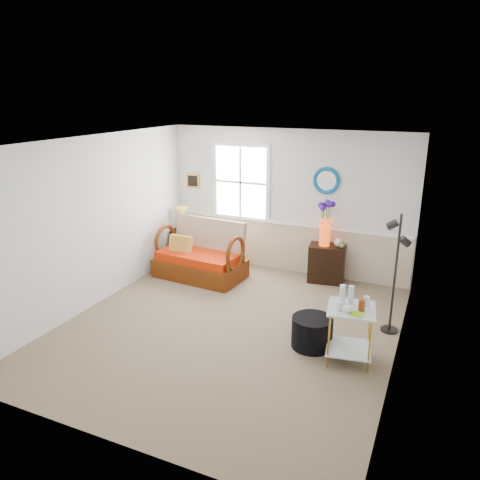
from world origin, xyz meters
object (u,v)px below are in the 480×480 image
at_px(cabinet, 327,263).
at_px(ottoman, 312,332).
at_px(loveseat, 200,250).
at_px(side_table, 350,334).
at_px(floor_lamp, 395,275).
at_px(lamp_stand, 182,245).

height_order(cabinet, ottoman, cabinet).
distance_m(loveseat, side_table, 3.45).
bearing_deg(loveseat, cabinet, 23.54).
bearing_deg(floor_lamp, ottoman, -133.65).
relative_size(loveseat, lamp_stand, 2.52).
relative_size(loveseat, ottoman, 2.89).
relative_size(loveseat, floor_lamp, 0.92).
height_order(lamp_stand, cabinet, cabinet).
bearing_deg(floor_lamp, lamp_stand, 164.51).
bearing_deg(ottoman, cabinet, 99.35).
height_order(cabinet, side_table, side_table).
bearing_deg(loveseat, floor_lamp, -6.80).
distance_m(lamp_stand, floor_lamp, 4.40).
distance_m(cabinet, floor_lamp, 1.96).
bearing_deg(ottoman, loveseat, 148.28).
xyz_separation_m(side_table, floor_lamp, (0.38, 0.98, 0.49)).
xyz_separation_m(side_table, ottoman, (-0.50, 0.13, -0.15)).
relative_size(side_table, floor_lamp, 0.42).
height_order(floor_lamp, ottoman, floor_lamp).
bearing_deg(loveseat, side_table, -24.37).
bearing_deg(lamp_stand, side_table, -31.69).
xyz_separation_m(cabinet, side_table, (0.88, -2.40, 0.02)).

